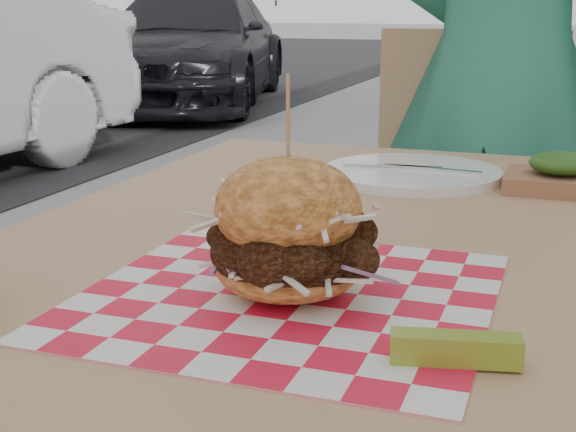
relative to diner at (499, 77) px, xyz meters
name	(u,v)px	position (x,y,z in m)	size (l,w,h in m)	color
diner	(499,77)	(0.00, 0.00, 0.00)	(0.62, 0.41, 1.70)	#318E6E
car_dark	(191,47)	(-3.56, 5.71, -0.27)	(1.61, 3.97, 1.15)	black
patio_table	(349,307)	(-0.06, -1.00, -0.18)	(0.80, 1.20, 0.75)	tan
patio_chair	(461,211)	(-0.06, -0.05, -0.30)	(0.44, 0.45, 0.95)	tan
paper_liner	(288,295)	(-0.07, -1.18, -0.10)	(0.36, 0.36, 0.00)	red
sandwich	(288,236)	(-0.07, -1.18, -0.04)	(0.17, 0.17, 0.20)	#F29544
pickle_spear	(455,349)	(0.09, -1.28, -0.09)	(0.10, 0.02, 0.02)	#97A52F
place_setting	(412,173)	(-0.06, -0.64, -0.09)	(0.27, 0.27, 0.02)	white
kraft_tray	(560,175)	(0.15, -0.66, -0.08)	(0.15, 0.12, 0.06)	#915F42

